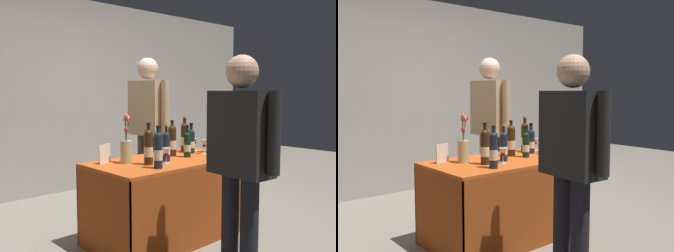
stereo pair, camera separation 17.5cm
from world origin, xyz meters
TOP-DOWN VIEW (x-y plane):
  - ground_plane at (0.00, 0.00)m, footprint 12.00×12.00m
  - back_partition at (0.00, 2.15)m, footprint 7.31×0.12m
  - tasting_table at (0.00, 0.00)m, footprint 1.43×0.75m
  - featured_wine_bottle at (-0.29, -0.08)m, footprint 0.08×0.08m
  - display_bottle_0 at (-0.34, -0.25)m, footprint 0.07×0.07m
  - display_bottle_1 at (0.42, 0.21)m, footprint 0.08×0.08m
  - display_bottle_2 at (0.40, 0.10)m, footprint 0.07×0.07m
  - display_bottle_3 at (0.21, -0.04)m, footprint 0.07×0.07m
  - display_bottle_4 at (0.57, 0.00)m, footprint 0.07×0.07m
  - display_bottle_5 at (-0.07, -0.06)m, footprint 0.07×0.07m
  - display_bottle_6 at (0.14, 0.10)m, footprint 0.08×0.08m
  - wine_glass_near_vendor at (0.47, -0.02)m, footprint 0.06×0.06m
  - wine_glass_mid at (-0.15, -0.14)m, footprint 0.07×0.07m
  - wine_glass_near_taster at (0.54, 0.18)m, footprint 0.07×0.07m
  - flower_vase at (-0.39, 0.10)m, footprint 0.10×0.10m
  - brochure_stand at (-0.52, 0.22)m, footprint 0.15×0.06m
  - vendor_presenter at (0.39, 0.75)m, footprint 0.25×0.59m
  - taster_foreground_right at (-0.27, -0.99)m, footprint 0.25×0.60m

SIDE VIEW (x-z plane):
  - ground_plane at x=0.00m, z-range 0.00..0.00m
  - tasting_table at x=0.00m, z-range 0.14..0.86m
  - brochure_stand at x=-0.52m, z-range 0.72..0.88m
  - wine_glass_near_taster at x=0.54m, z-range 0.75..0.87m
  - wine_glass_mid at x=-0.15m, z-range 0.75..0.88m
  - wine_glass_near_vendor at x=0.47m, z-range 0.75..0.88m
  - display_bottle_3 at x=0.21m, z-range 0.69..0.99m
  - display_bottle_2 at x=0.40m, z-range 0.70..1.00m
  - flower_vase at x=-0.39m, z-range 0.64..1.06m
  - display_bottle_5 at x=-0.07m, z-range 0.69..1.02m
  - display_bottle_4 at x=0.57m, z-range 0.70..1.02m
  - display_bottle_6 at x=0.14m, z-range 0.70..1.04m
  - display_bottle_0 at x=-0.34m, z-range 0.70..1.04m
  - featured_wine_bottle at x=-0.29m, z-range 0.70..1.05m
  - display_bottle_1 at x=0.42m, z-range 0.69..1.05m
  - taster_foreground_right at x=-0.27m, z-range 0.15..1.72m
  - vendor_presenter at x=0.39m, z-range 0.17..1.87m
  - back_partition at x=0.00m, z-range 0.00..2.55m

